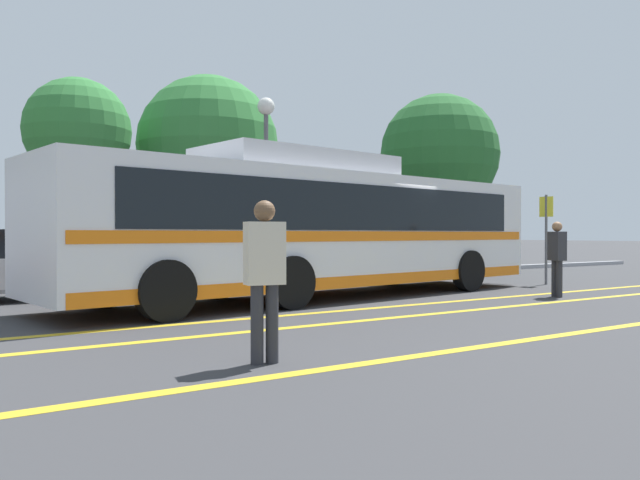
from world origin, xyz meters
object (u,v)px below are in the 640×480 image
at_px(parked_car_3, 434,253).
at_px(street_lamp, 266,141).
at_px(pedestrian_0, 265,270).
at_px(tree_3, 208,146).
at_px(pedestrian_1, 557,254).
at_px(tree_1, 78,131).
at_px(tree_0, 439,154).
at_px(parked_car_2, 254,261).
at_px(transit_bus, 319,227).
at_px(parked_car_1, 29,265).
at_px(bus_stop_sign, 546,228).

relative_size(parked_car_3, street_lamp, 0.86).
height_order(pedestrian_0, tree_3, tree_3).
distance_m(pedestrian_1, tree_1, 14.87).
bearing_deg(tree_0, pedestrian_0, -139.81).
bearing_deg(tree_0, parked_car_2, -160.59).
distance_m(parked_car_2, street_lamp, 4.80).
distance_m(pedestrian_0, pedestrian_1, 9.22).
bearing_deg(pedestrian_0, tree_1, -84.29).
bearing_deg(parked_car_3, transit_bus, -61.70).
xyz_separation_m(tree_1, tree_3, (4.59, 0.26, -0.10)).
height_order(parked_car_1, parked_car_2, parked_car_1).
relative_size(tree_0, tree_3, 0.98).
distance_m(tree_0, tree_3, 9.22).
relative_size(parked_car_2, street_lamp, 0.77).
xyz_separation_m(parked_car_2, pedestrian_0, (-4.40, -8.76, 0.31)).
distance_m(transit_bus, tree_0, 12.78).
bearing_deg(tree_3, street_lamp, -85.74).
xyz_separation_m(transit_bus, tree_0, (10.32, 6.88, 3.07)).
distance_m(pedestrian_0, tree_0, 19.52).
height_order(tree_0, tree_1, tree_0).
bearing_deg(tree_1, tree_0, -11.00).
bearing_deg(parked_car_3, pedestrian_0, -50.45).
height_order(pedestrian_1, street_lamp, street_lamp).
bearing_deg(parked_car_2, parked_car_3, 89.43).
height_order(parked_car_2, street_lamp, street_lamp).
xyz_separation_m(bus_stop_sign, street_lamp, (-5.40, 6.32, 2.75)).
xyz_separation_m(parked_car_3, pedestrian_0, (-11.29, -9.18, 0.24)).
xyz_separation_m(parked_car_2, street_lamp, (1.78, 2.60, 3.62)).
bearing_deg(parked_car_3, tree_0, 134.03).
distance_m(bus_stop_sign, tree_3, 12.06).
bearing_deg(tree_1, pedestrian_0, -94.98).
bearing_deg(bus_stop_sign, parked_car_1, -114.26).
xyz_separation_m(tree_0, tree_3, (-8.76, 2.86, -0.04)).
bearing_deg(bus_stop_sign, tree_1, -141.95).
relative_size(pedestrian_0, tree_3, 0.25).
xyz_separation_m(parked_car_3, tree_3, (-5.40, 6.05, 3.82)).
height_order(parked_car_1, street_lamp, street_lamp).
bearing_deg(street_lamp, pedestrian_1, -73.02).
height_order(transit_bus, pedestrian_0, transit_bus).
xyz_separation_m(pedestrian_1, tree_3, (-2.93, 12.53, 3.64)).
bearing_deg(pedestrian_1, parked_car_3, -179.46).
xyz_separation_m(pedestrian_1, street_lamp, (-2.64, 8.65, 3.37)).
height_order(bus_stop_sign, tree_1, tree_1).
xyz_separation_m(pedestrian_1, tree_0, (5.83, 9.67, 3.67)).
bearing_deg(bus_stop_sign, parked_car_2, -125.34).
height_order(bus_stop_sign, street_lamp, street_lamp).
relative_size(parked_car_3, tree_0, 0.70).
bearing_deg(parked_car_2, tree_0, 105.37).
bearing_deg(bus_stop_sign, tree_3, -158.76).
bearing_deg(pedestrian_1, tree_1, -127.07).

